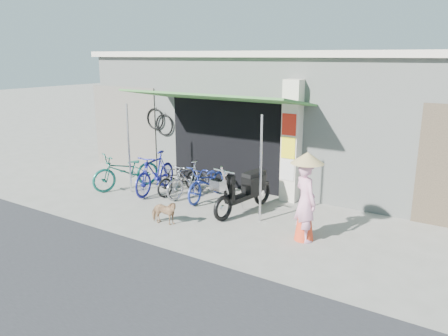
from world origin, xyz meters
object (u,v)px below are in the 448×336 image
Objects in this scene: street_dog at (164,212)px; nun at (306,197)px; bike_black at (179,179)px; bike_blue at (155,173)px; bike_navy at (207,182)px; moped at (245,190)px; bike_silver at (188,180)px; bike_teal at (126,171)px.

street_dog is 0.36× the size of nun.
nun is (3.96, -1.04, 0.48)m from bike_black.
bike_navy is (1.47, 0.30, -0.09)m from bike_blue.
bike_blue is 0.89× the size of moped.
bike_blue is 1.18× the size of bike_silver.
nun is (2.86, 0.88, 0.61)m from street_dog.
bike_teal reaches higher than bike_navy.
moped is at bearing -46.50° from street_dog.
bike_blue reaches higher than bike_navy.
street_dog is (0.72, -1.82, -0.19)m from bike_silver.
moped is (3.64, 0.16, 0.02)m from bike_teal.
bike_navy is at bearing 8.37° from bike_black.
nun reaches higher than street_dog.
nun is at bearing -23.19° from bike_navy.
bike_silver is 0.86× the size of nun.
bike_navy is 3.27m from nun.
bike_silver is 3.72m from nun.
nun is (4.53, -0.75, 0.34)m from bike_blue.
bike_black is 2.34× the size of street_dog.
bike_black is at bearing 176.50° from bike_navy.
bike_black is at bearing 38.21° from bike_teal.
bike_navy is at bearing 3.48° from bike_blue.
bike_teal is at bearing 30.72° from nun.
street_dog is at bearing -60.66° from bike_silver.
bike_silver reaches higher than bike_black.
bike_navy is 1.95m from street_dog.
bike_navy is at bearing 20.04° from bike_silver.
bike_navy is at bearing 32.27° from bike_teal.
bike_teal is 5.47m from nun.
bike_teal is 1.11× the size of bike_navy.
street_dog is (2.57, -1.46, -0.23)m from bike_teal.
street_dog is 1.96m from moped.
moped reaches higher than bike_silver.
nun is at bearing -6.89° from bike_silver.
bike_blue is 1.50m from bike_navy.
street_dog is (1.10, -1.91, -0.12)m from bike_black.
street_dog is at bearing -88.25° from bike_navy.
moped is at bearing 23.73° from bike_teal.
bike_blue reaches higher than bike_teal.
bike_navy is 0.97× the size of nun.
bike_silver is (1.85, 0.35, -0.04)m from bike_teal.
bike_blue is 0.98m from bike_silver.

